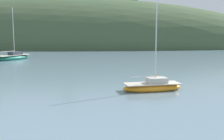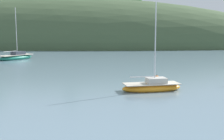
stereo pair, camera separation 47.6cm
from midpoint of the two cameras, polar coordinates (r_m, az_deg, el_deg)
far_shoreline_hill at (r=90.19m, az=-14.42°, el=4.59°), size 150.00×36.00×33.42m
sailboat_yellow_far at (r=23.98m, az=8.50°, el=-3.28°), size 5.27×2.87×7.38m
sailboat_cream_ketch at (r=51.62m, az=-18.23°, el=2.45°), size 5.20×6.71×8.96m
mooring_buoy_channel at (r=29.88m, az=9.33°, el=-1.49°), size 0.44×0.44×0.54m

